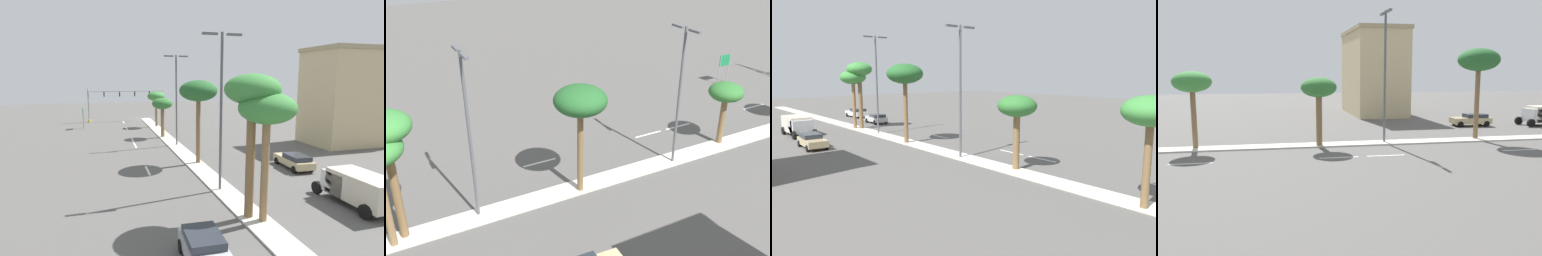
# 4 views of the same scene
# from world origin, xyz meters

# --- Properties ---
(ground_plane) EXTENTS (160.00, 160.00, 0.00)m
(ground_plane) POSITION_xyz_m (0.00, 33.46, 0.00)
(ground_plane) COLOR #565451
(median_curb) EXTENTS (1.80, 86.04, 0.12)m
(median_curb) POSITION_xyz_m (0.00, 43.02, 0.06)
(median_curb) COLOR beige
(median_curb) RESTS_ON ground
(lane_stripe_outboard) EXTENTS (0.20, 2.80, 0.01)m
(lane_stripe_outboard) POSITION_xyz_m (4.69, 4.00, 0.01)
(lane_stripe_outboard) COLOR silver
(lane_stripe_outboard) RESTS_ON ground
(lane_stripe_front) EXTENTS (0.20, 2.80, 0.01)m
(lane_stripe_front) POSITION_xyz_m (4.69, 11.84, 0.01)
(lane_stripe_front) COLOR silver
(lane_stripe_front) RESTS_ON ground
(lane_stripe_leading) EXTENTS (0.20, 2.80, 0.01)m
(lane_stripe_leading) POSITION_xyz_m (4.69, 21.78, 0.01)
(lane_stripe_leading) COLOR silver
(lane_stripe_leading) RESTS_ON ground
(lane_stripe_near) EXTENTS (0.20, 2.80, 0.01)m
(lane_stripe_near) POSITION_xyz_m (4.69, 25.21, 0.01)
(lane_stripe_near) COLOR silver
(lane_stripe_near) RESTS_ON ground
(lane_stripe_far) EXTENTS (0.20, 2.80, 0.01)m
(lane_stripe_far) POSITION_xyz_m (4.69, 35.96, 0.01)
(lane_stripe_far) COLOR silver
(lane_stripe_far) RESTS_ON ground
(traffic_signal_gantry) EXTENTS (14.75, 0.53, 6.29)m
(traffic_signal_gantry) POSITION_xyz_m (6.92, 1.91, 4.13)
(traffic_signal_gantry) COLOR gray
(traffic_signal_gantry) RESTS_ON ground
(directional_road_sign) EXTENTS (0.10, 1.55, 3.42)m
(directional_road_sign) POSITION_xyz_m (11.51, 9.59, 2.46)
(directional_road_sign) COLOR gray
(directional_road_sign) RESTS_ON ground
(commercial_building) EXTENTS (14.26, 7.11, 11.98)m
(commercial_building) POSITION_xyz_m (-23.33, 31.22, 6.01)
(commercial_building) COLOR #C6B284
(commercial_building) RESTS_ON ground
(palm_tree_near) EXTENTS (2.93, 2.93, 5.94)m
(palm_tree_near) POSITION_xyz_m (-0.39, 11.18, 5.11)
(palm_tree_near) COLOR brown
(palm_tree_near) RESTS_ON median_curb
(palm_tree_mid) EXTENTS (2.87, 2.87, 5.46)m
(palm_tree_mid) POSITION_xyz_m (0.38, 20.85, 4.60)
(palm_tree_mid) COLOR brown
(palm_tree_mid) RESTS_ON median_curb
(palm_tree_left) EXTENTS (3.62, 3.62, 7.94)m
(palm_tree_left) POSITION_xyz_m (-0.38, 34.99, 6.91)
(palm_tree_left) COLOR brown
(palm_tree_left) RESTS_ON median_curb
(palm_tree_far) EXTENTS (3.18, 3.18, 7.36)m
(palm_tree_far) POSITION_xyz_m (-0.27, 47.73, 6.38)
(palm_tree_far) COLOR olive
(palm_tree_far) RESTS_ON median_curb
(palm_tree_front) EXTENTS (3.16, 3.16, 8.35)m
(palm_tree_front) POSITION_xyz_m (0.29, 47.02, 7.21)
(palm_tree_front) COLOR brown
(palm_tree_front) RESTS_ON median_curb
(street_lamp_mid) EXTENTS (2.90, 0.24, 10.86)m
(street_lamp_mid) POSITION_xyz_m (-0.29, 26.48, 6.41)
(street_lamp_mid) COLOR #515459
(street_lamp_mid) RESTS_ON median_curb
(street_lamp_trailing) EXTENTS (2.90, 0.24, 11.22)m
(street_lamp_trailing) POSITION_xyz_m (0.25, 42.34, 6.60)
(street_lamp_trailing) COLOR #515459
(street_lamp_trailing) RESTS_ON median_curb
(sedan_silver_right) EXTENTS (2.05, 3.97, 1.34)m
(sedan_silver_right) POSITION_xyz_m (4.24, 50.68, 0.73)
(sedan_silver_right) COLOR #B2B2B7
(sedan_silver_right) RESTS_ON ground
(sedan_tan_outboard) EXTENTS (2.12, 4.42, 1.36)m
(sedan_tan_outboard) POSITION_xyz_m (-8.45, 38.96, 0.74)
(sedan_tan_outboard) COLOR tan
(sedan_tan_outboard) RESTS_ON ground
(box_truck) EXTENTS (2.49, 5.45, 2.19)m
(box_truck) POSITION_xyz_m (-7.35, 47.27, 1.25)
(box_truck) COLOR silver
(box_truck) RESTS_ON ground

